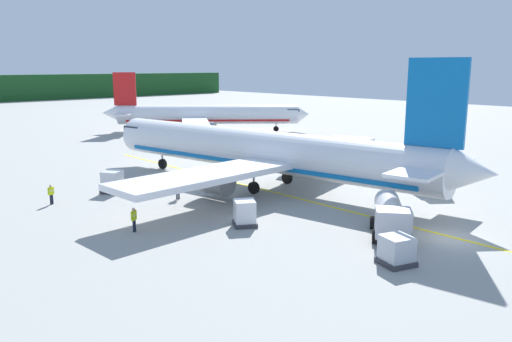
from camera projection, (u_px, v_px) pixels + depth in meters
ground at (109, 153)px, 69.01m from camera, size 240.00×320.00×0.20m
airliner_foreground at (263, 152)px, 48.32m from camera, size 34.52×41.64×11.90m
airliner_mid_apron at (206, 115)px, 89.24m from camera, size 29.17×25.99×10.23m
service_truck_fuel at (390, 215)px, 34.92m from camera, size 6.39×5.54×2.40m
service_truck_baggage at (423, 170)px, 48.72m from camera, size 5.90×6.71×2.93m
cargo_container_near at (245, 213)px, 36.95m from camera, size 2.23×2.23×1.98m
cargo_container_mid at (397, 250)px, 29.72m from camera, size 2.25×2.25×1.85m
cargo_container_far at (113, 182)px, 46.67m from camera, size 2.40×2.40×2.11m
crew_marshaller at (51, 193)px, 42.68m from camera, size 0.60×0.36×1.68m
crew_loader_left at (178, 188)px, 44.35m from camera, size 0.46×0.52×1.64m
crew_loader_right at (134, 218)px, 35.58m from camera, size 0.56×0.42×1.72m
apron_guide_line at (292, 197)px, 45.31m from camera, size 0.30×60.00×0.01m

